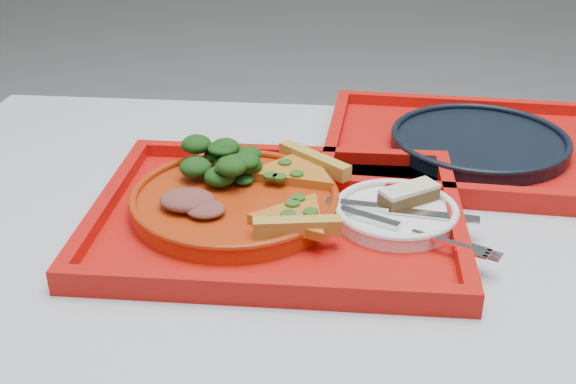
# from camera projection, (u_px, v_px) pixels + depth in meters

# --- Properties ---
(table) EXTENTS (1.60, 0.80, 0.75)m
(table) POSITION_uv_depth(u_px,v_px,m) (482.00, 274.00, 0.93)
(table) COLOR #AAB3BF
(table) RESTS_ON ground
(tray_main) EXTENTS (0.45, 0.35, 0.01)m
(tray_main) POSITION_uv_depth(u_px,v_px,m) (278.00, 219.00, 0.90)
(tray_main) COLOR #BA0F09
(tray_main) RESTS_ON table
(tray_far) EXTENTS (0.47, 0.38, 0.01)m
(tray_far) POSITION_uv_depth(u_px,v_px,m) (478.00, 152.00, 1.08)
(tray_far) COLOR #BA0F09
(tray_far) RESTS_ON table
(dinner_plate) EXTENTS (0.26, 0.26, 0.02)m
(dinner_plate) POSITION_uv_depth(u_px,v_px,m) (235.00, 203.00, 0.90)
(dinner_plate) COLOR #AA2C0B
(dinner_plate) RESTS_ON tray_main
(side_plate) EXTENTS (0.15, 0.15, 0.01)m
(side_plate) POSITION_uv_depth(u_px,v_px,m) (396.00, 216.00, 0.88)
(side_plate) COLOR white
(side_plate) RESTS_ON tray_main
(navy_plate) EXTENTS (0.26, 0.26, 0.02)m
(navy_plate) POSITION_uv_depth(u_px,v_px,m) (479.00, 143.00, 1.07)
(navy_plate) COLOR black
(navy_plate) RESTS_ON tray_far
(pizza_slice_a) EXTENTS (0.11, 0.13, 0.02)m
(pizza_slice_a) POSITION_uv_depth(u_px,v_px,m) (296.00, 214.00, 0.84)
(pizza_slice_a) COLOR orange
(pizza_slice_a) RESTS_ON dinner_plate
(pizza_slice_b) EXTENTS (0.18, 0.18, 0.02)m
(pizza_slice_b) POSITION_uv_depth(u_px,v_px,m) (296.00, 168.00, 0.95)
(pizza_slice_b) COLOR orange
(pizza_slice_b) RESTS_ON dinner_plate
(salad_heap) EXTENTS (0.10, 0.09, 0.05)m
(salad_heap) POSITION_uv_depth(u_px,v_px,m) (217.00, 159.00, 0.94)
(salad_heap) COLOR black
(salad_heap) RESTS_ON dinner_plate
(meat_portion) EXTENTS (0.07, 0.05, 0.02)m
(meat_portion) POSITION_uv_depth(u_px,v_px,m) (188.00, 200.00, 0.87)
(meat_portion) COLOR brown
(meat_portion) RESTS_ON dinner_plate
(dessert_bar) EXTENTS (0.08, 0.07, 0.02)m
(dessert_bar) POSITION_uv_depth(u_px,v_px,m) (409.00, 194.00, 0.89)
(dessert_bar) COLOR #452C17
(dessert_bar) RESTS_ON side_plate
(knife) EXTENTS (0.19, 0.04, 0.01)m
(knife) POSITION_uv_depth(u_px,v_px,m) (401.00, 210.00, 0.87)
(knife) COLOR silver
(knife) RESTS_ON side_plate
(fork) EXTENTS (0.18, 0.10, 0.01)m
(fork) POSITION_uv_depth(u_px,v_px,m) (411.00, 230.00, 0.83)
(fork) COLOR silver
(fork) RESTS_ON side_plate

